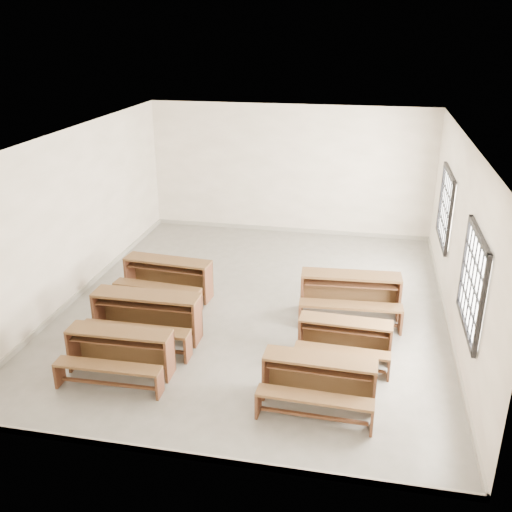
% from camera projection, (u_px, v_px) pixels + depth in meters
% --- Properties ---
extents(room, '(8.50, 8.50, 3.20)m').
position_uv_depth(room, '(261.00, 196.00, 10.01)').
color(room, gray).
rests_on(room, ground).
extents(desk_set_0, '(1.60, 0.85, 0.71)m').
position_uv_depth(desk_set_0, '(119.00, 349.00, 8.56)').
color(desk_set_0, brown).
rests_on(desk_set_0, ground).
extents(desk_set_1, '(1.80, 0.94, 0.81)m').
position_uv_depth(desk_set_1, '(146.00, 314.00, 9.49)').
color(desk_set_1, brown).
rests_on(desk_set_1, ground).
extents(desk_set_2, '(1.77, 1.02, 0.76)m').
position_uv_depth(desk_set_2, '(167.00, 276.00, 11.00)').
color(desk_set_2, brown).
rests_on(desk_set_2, ground).
extents(desk_set_3, '(1.59, 0.86, 0.70)m').
position_uv_depth(desk_set_3, '(319.00, 378.00, 7.87)').
color(desk_set_3, brown).
rests_on(desk_set_3, ground).
extents(desk_set_4, '(1.48, 0.81, 0.65)m').
position_uv_depth(desk_set_4, '(345.00, 337.00, 8.97)').
color(desk_set_4, brown).
rests_on(desk_set_4, ground).
extents(desk_set_5, '(1.83, 1.03, 0.80)m').
position_uv_depth(desk_set_5, '(350.00, 292.00, 10.27)').
color(desk_set_5, brown).
rests_on(desk_set_5, ground).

